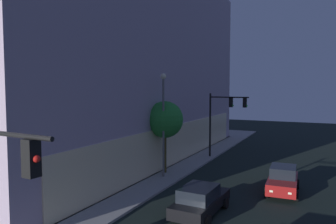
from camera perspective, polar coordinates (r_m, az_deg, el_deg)
name	(u,v)px	position (r m, az deg, el deg)	size (l,w,h in m)	color
modern_building	(60,55)	(37.66, -18.49, 9.58)	(35.93, 28.72, 21.33)	#4C4C51
traffic_light_far_corner	(224,112)	(31.74, 9.88, -0.04)	(0.37, 3.89, 6.28)	black
street_lamp_sidewalk	(163,112)	(24.38, -0.82, -0.01)	(0.44, 0.44, 7.86)	#616161
sidewalk_tree	(165,120)	(25.60, -0.55, -1.37)	(2.92, 2.92, 5.73)	#4C451E
car_black	(200,200)	(18.22, 5.74, -15.22)	(4.69, 2.21, 1.61)	black
car_red	(283,180)	(22.97, 19.62, -11.22)	(4.36, 2.15, 1.71)	maroon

